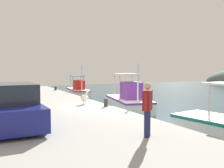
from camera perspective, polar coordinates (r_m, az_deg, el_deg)
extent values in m
cube|color=#9E9E99|center=(12.75, -20.62, -8.02)|extent=(36.00, 10.00, 0.80)
cube|color=white|center=(26.69, -7.88, -1.91)|extent=(5.23, 2.19, 0.76)
cube|color=red|center=(26.66, -7.88, -1.27)|extent=(5.27, 2.24, 0.12)
cube|color=red|center=(26.00, -7.60, -0.18)|extent=(1.52, 1.13, 0.93)
cylinder|color=silver|center=(27.62, -9.53, 0.44)|extent=(0.08, 0.08, 1.34)
cylinder|color=silver|center=(27.84, -7.24, 0.49)|extent=(0.08, 0.08, 1.34)
cylinder|color=silver|center=(26.27, -9.00, 0.29)|extent=(0.08, 0.08, 1.34)
cylinder|color=silver|center=(26.51, -6.60, 0.34)|extent=(0.08, 0.08, 1.34)
cube|color=teal|center=(27.02, -8.11, 1.90)|extent=(2.18, 1.42, 0.08)
cylinder|color=silver|center=(24.72, -6.99, 1.50)|extent=(0.10, 0.10, 2.54)
torus|color=orange|center=(26.18, -6.47, -0.14)|extent=(0.55, 0.16, 0.54)
cube|color=white|center=(17.36, 3.73, -4.65)|extent=(5.36, 2.95, 0.87)
cube|color=#723399|center=(17.31, 3.73, -3.49)|extent=(5.40, 3.00, 0.12)
cube|color=#723399|center=(16.65, 4.43, -1.51)|extent=(1.63, 1.44, 1.15)
cylinder|color=silver|center=(18.12, 0.56, -0.35)|extent=(0.08, 0.08, 1.61)
cylinder|color=silver|center=(18.52, 4.64, -0.28)|extent=(0.08, 0.08, 1.61)
cylinder|color=silver|center=(16.81, 1.78, -0.66)|extent=(0.08, 0.08, 1.61)
cylinder|color=silver|center=(17.24, 6.14, -0.57)|extent=(0.08, 0.08, 1.61)
cube|color=silver|center=(17.62, 3.29, 2.29)|extent=(2.30, 1.83, 0.08)
cylinder|color=silver|center=(15.41, 5.98, 0.39)|extent=(0.10, 0.10, 2.39)
cylinder|color=silver|center=(10.52, 21.52, -3.93)|extent=(0.08, 0.08, 1.37)
cylinder|color=tan|center=(14.81, -6.22, -4.22)|extent=(0.04, 0.04, 0.22)
cylinder|color=tan|center=(14.87, -6.61, -4.19)|extent=(0.04, 0.04, 0.22)
ellipsoid|color=white|center=(14.85, -6.31, -3.23)|extent=(0.63, 0.71, 0.40)
ellipsoid|color=silver|center=(14.80, -6.42, -3.02)|extent=(0.62, 0.66, 0.28)
cylinder|color=white|center=(14.98, -5.91, -2.32)|extent=(0.18, 0.21, 0.27)
sphere|color=white|center=(15.03, -5.74, -1.68)|extent=(0.22, 0.22, 0.16)
cone|color=#F2B272|center=(15.20, -5.32, -1.70)|extent=(0.23, 0.29, 0.07)
cylinder|color=#1E234C|center=(7.74, 7.99, -9.12)|extent=(0.16, 0.16, 0.83)
cylinder|color=#1E234C|center=(7.93, 8.27, -8.81)|extent=(0.16, 0.16, 0.83)
cube|color=maroon|center=(7.71, 8.18, -3.73)|extent=(0.48, 0.48, 0.61)
cylinder|color=maroon|center=(7.45, 7.78, -4.14)|extent=(0.10, 0.10, 0.58)
cylinder|color=maroon|center=(7.98, 8.54, -3.64)|extent=(0.10, 0.10, 0.58)
sphere|color=tan|center=(7.67, 8.20, -0.51)|extent=(0.22, 0.22, 0.22)
cylinder|color=black|center=(8.60, -15.17, -8.70)|extent=(0.60, 0.20, 0.60)
cylinder|color=black|center=(11.05, -18.12, -6.04)|extent=(0.60, 0.20, 0.60)
cube|color=navy|center=(9.66, -21.83, -6.23)|extent=(4.14, 1.81, 0.76)
cube|color=#262D38|center=(9.72, -22.03, -1.90)|extent=(2.24, 1.62, 0.68)
cylinder|color=#333338|center=(24.72, -12.87, -0.98)|extent=(0.22, 0.22, 0.39)
cylinder|color=#333338|center=(13.79, -1.43, -4.27)|extent=(0.22, 0.22, 0.46)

